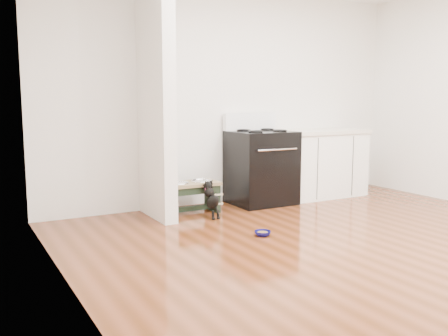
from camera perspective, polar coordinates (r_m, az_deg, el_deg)
ground at (r=4.63m, az=16.48°, el=-9.08°), size 5.00×5.00×0.00m
room_shell at (r=4.44m, az=17.33°, el=11.35°), size 5.00×5.00×5.00m
partition_wall at (r=5.56m, az=-7.81°, el=8.10°), size 0.15×0.80×2.70m
oven_range at (r=6.32m, az=4.27°, el=0.21°), size 0.76×0.69×1.14m
cabinet_run at (r=6.92m, az=10.98°, el=0.55°), size 1.24×0.64×0.91m
dog_feeder at (r=5.81m, az=-3.88°, el=-2.67°), size 0.67×0.36×0.38m
puppy at (r=5.60m, az=-1.44°, el=-3.45°), size 0.12×0.34×0.41m
floor_bowl at (r=4.91m, az=4.44°, el=-7.46°), size 0.19×0.19×0.05m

